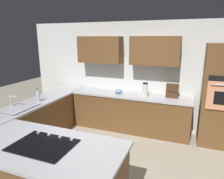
{
  "coord_description": "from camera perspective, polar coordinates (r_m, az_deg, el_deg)",
  "views": [
    {
      "loc": [
        -1.17,
        2.78,
        2.2
      ],
      "look_at": [
        0.48,
        -1.5,
        1.04
      ],
      "focal_mm": 32.41,
      "sensor_mm": 36.0,
      "label": 1
    }
  ],
  "objects": [
    {
      "name": "blender",
      "position": [
        4.74,
        9.32,
        -0.22
      ],
      "size": [
        0.15,
        0.15,
        0.31
      ],
      "color": "beige",
      "rests_on": "countertop_back"
    },
    {
      "name": "dish_soap_bottle",
      "position": [
        4.55,
        -20.12,
        -1.78
      ],
      "size": [
        0.07,
        0.07,
        0.29
      ],
      "color": "silver",
      "rests_on": "countertop_side"
    },
    {
      "name": "countertop_side",
      "position": [
        4.66,
        -19.95,
        -3.12
      ],
      "size": [
        0.64,
        2.94,
        0.04
      ],
      "primitive_type": "cube",
      "color": "#B2B2B7",
      "rests_on": "lower_cabinets_side"
    },
    {
      "name": "ground_plane",
      "position": [
        3.73,
        -1.48,
        -21.95
      ],
      "size": [
        14.0,
        14.0,
        0.0
      ],
      "primitive_type": "plane",
      "color": "#9E937F"
    },
    {
      "name": "spice_rack",
      "position": [
        4.73,
        16.63,
        -0.38
      ],
      "size": [
        0.27,
        0.11,
        0.32
      ],
      "color": "#472B19",
      "rests_on": "countertop_back"
    },
    {
      "name": "cooktop",
      "position": [
        2.76,
        -18.76,
        -14.54
      ],
      "size": [
        0.76,
        0.56,
        0.03
      ],
      "color": "black",
      "rests_on": "island_top"
    },
    {
      "name": "sink_unit",
      "position": [
        4.29,
        -24.79,
        -4.55
      ],
      "size": [
        0.46,
        0.7,
        0.23
      ],
      "color": "#515456",
      "rests_on": "countertop_side"
    },
    {
      "name": "countertop_back",
      "position": [
        4.85,
        5.18,
        -1.64
      ],
      "size": [
        2.84,
        0.64,
        0.04
      ],
      "primitive_type": "cube",
      "color": "#B2B2B7",
      "rests_on": "lower_cabinets_back"
    },
    {
      "name": "mixing_bowl",
      "position": [
        4.93,
        1.88,
        -0.49
      ],
      "size": [
        0.18,
        0.18,
        0.1
      ],
      "primitive_type": "ellipsoid",
      "color": "#668CB2",
      "rests_on": "countertop_back"
    },
    {
      "name": "lower_cabinets_side",
      "position": [
        4.81,
        -19.5,
        -8.25
      ],
      "size": [
        0.6,
        2.9,
        0.86
      ],
      "primitive_type": "cube",
      "color": "brown",
      "rests_on": "ground"
    },
    {
      "name": "island_top",
      "position": [
        2.77,
        -18.79,
        -15.08
      ],
      "size": [
        2.05,
        1.04,
        0.04
      ],
      "primitive_type": "cube",
      "color": "#B2B2B7",
      "rests_on": "island_base"
    },
    {
      "name": "wall_back",
      "position": [
        5.04,
        6.75,
        5.52
      ],
      "size": [
        6.0,
        0.44,
        2.6
      ],
      "color": "silver",
      "rests_on": "ground"
    },
    {
      "name": "wall_oven",
      "position": [
        4.68,
        28.79,
        -1.72
      ],
      "size": [
        0.8,
        0.66,
        2.11
      ],
      "color": "brown",
      "rests_on": "ground"
    },
    {
      "name": "lower_cabinets_back",
      "position": [
        5.0,
        5.06,
        -6.61
      ],
      "size": [
        2.8,
        0.6,
        0.86
      ],
      "primitive_type": "cube",
      "color": "brown",
      "rests_on": "ground"
    },
    {
      "name": "island_base",
      "position": [
        3.01,
        -18.06,
        -22.6
      ],
      "size": [
        1.97,
        0.96,
        0.86
      ],
      "primitive_type": "cube",
      "color": "brown",
      "rests_on": "ground"
    }
  ]
}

